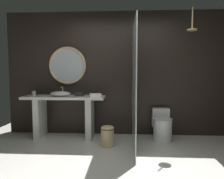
% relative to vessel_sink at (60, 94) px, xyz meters
% --- Properties ---
extents(ground_plane, '(5.76, 5.76, 0.00)m').
position_rel_vessel_sink_xyz_m(ground_plane, '(1.16, -1.53, -0.90)').
color(ground_plane, silver).
extents(back_wall_panel, '(4.80, 0.10, 2.60)m').
position_rel_vessel_sink_xyz_m(back_wall_panel, '(1.16, 0.37, 0.40)').
color(back_wall_panel, black).
rests_on(back_wall_panel, ground_plane).
extents(vanity_counter, '(1.63, 0.55, 0.85)m').
position_rel_vessel_sink_xyz_m(vanity_counter, '(0.07, 0.03, -0.36)').
color(vanity_counter, silver).
rests_on(vanity_counter, ground_plane).
extents(vessel_sink, '(0.41, 0.33, 0.18)m').
position_rel_vessel_sink_xyz_m(vessel_sink, '(0.00, 0.00, 0.00)').
color(vessel_sink, white).
rests_on(vessel_sink, vanity_counter).
extents(tumbler_cup, '(0.08, 0.08, 0.10)m').
position_rel_vessel_sink_xyz_m(tumbler_cup, '(-0.57, 0.05, -0.00)').
color(tumbler_cup, silver).
rests_on(tumbler_cup, vanity_counter).
extents(tissue_box, '(0.17, 0.14, 0.07)m').
position_rel_vessel_sink_xyz_m(tissue_box, '(0.37, 0.05, -0.02)').
color(tissue_box, '#282D28').
rests_on(tissue_box, vanity_counter).
extents(round_wall_mirror, '(0.80, 0.05, 0.80)m').
position_rel_vessel_sink_xyz_m(round_wall_mirror, '(0.07, 0.29, 0.57)').
color(round_wall_mirror, '#D6B77F').
extents(shower_glass_panel, '(0.02, 1.52, 2.16)m').
position_rel_vessel_sink_xyz_m(shower_glass_panel, '(1.45, -0.44, 0.18)').
color(shower_glass_panel, silver).
rests_on(shower_glass_panel, ground_plane).
extents(rain_shower_head, '(0.18, 0.18, 0.42)m').
position_rel_vessel_sink_xyz_m(rain_shower_head, '(2.50, -0.19, 1.24)').
color(rain_shower_head, '#D6B77F').
extents(toilet, '(0.38, 0.54, 0.60)m').
position_rel_vessel_sink_xyz_m(toilet, '(2.03, 0.01, -0.63)').
color(toilet, white).
rests_on(toilet, ground_plane).
extents(waste_bin, '(0.24, 0.24, 0.37)m').
position_rel_vessel_sink_xyz_m(waste_bin, '(0.98, -0.44, -0.71)').
color(waste_bin, '#D6B77F').
rests_on(waste_bin, ground_plane).
extents(folded_hand_towel, '(0.25, 0.21, 0.07)m').
position_rel_vessel_sink_xyz_m(folded_hand_towel, '(0.73, -0.14, -0.02)').
color(folded_hand_towel, white).
rests_on(folded_hand_towel, vanity_counter).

